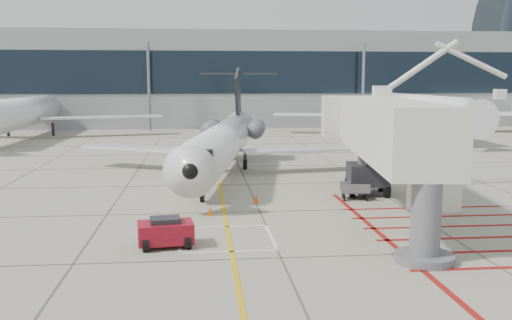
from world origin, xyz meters
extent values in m
plane|color=gray|center=(0.00, 0.00, 0.00)|extent=(260.00, 260.00, 0.00)
cone|color=orange|center=(-2.63, 3.49, 0.23)|extent=(0.33, 0.33, 0.46)
cone|color=#EC5C0C|center=(0.04, 6.24, 0.24)|extent=(0.34, 0.34, 0.48)
cube|color=gray|center=(10.00, 70.00, 7.00)|extent=(180.00, 28.00, 14.00)
cube|color=black|center=(10.00, 55.95, 8.00)|extent=(180.00, 0.10, 6.00)
camera|label=1|loc=(-3.09, -25.50, 6.96)|focal=40.00mm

